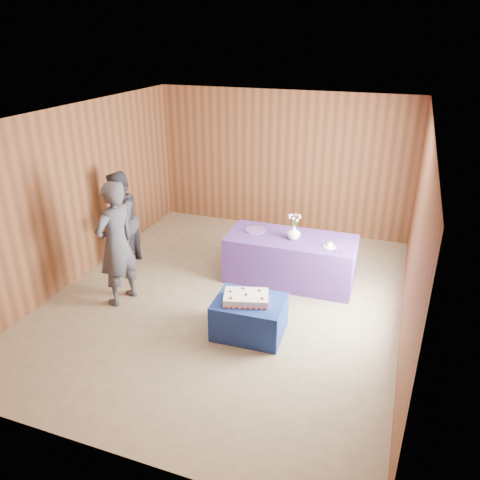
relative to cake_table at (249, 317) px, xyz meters
The scene contains 13 objects.
ground 0.97m from the cake_table, 130.34° to the left, with size 6.00×6.00×0.00m, color gray.
room_shell 1.81m from the cake_table, 130.34° to the left, with size 5.04×6.04×2.72m.
cake_table is the anchor object (origin of this frame).
serving_table 1.60m from the cake_table, 84.79° to the left, with size 2.00×0.90×0.75m, color #472E7F.
sheet_cake 0.31m from the cake_table, 142.65° to the right, with size 0.68×0.55×0.14m.
vase 1.68m from the cake_table, 83.21° to the left, with size 0.21×0.21×0.22m, color white.
flower_spray 1.78m from the cake_table, 83.21° to the left, with size 0.20×0.20×0.15m.
platter 1.79m from the cake_table, 105.80° to the left, with size 0.33×0.33×0.02m, color #7051A2.
plate 1.71m from the cake_table, 62.17° to the left, with size 0.19×0.19×0.01m, color white.
cake_slice 1.72m from the cake_table, 62.15° to the left, with size 0.09×0.09×0.08m.
knife 1.63m from the cake_table, 56.44° to the left, with size 0.26×0.02×0.00m, color silver.
guest_left 2.16m from the cake_table, behind, with size 0.67×0.44×1.85m, color #3B3B46.
guest_right 2.93m from the cake_table, 156.92° to the left, with size 0.80×0.62×1.65m, color #33323C.
Camera 1 is at (2.25, -5.63, 3.70)m, focal length 35.00 mm.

